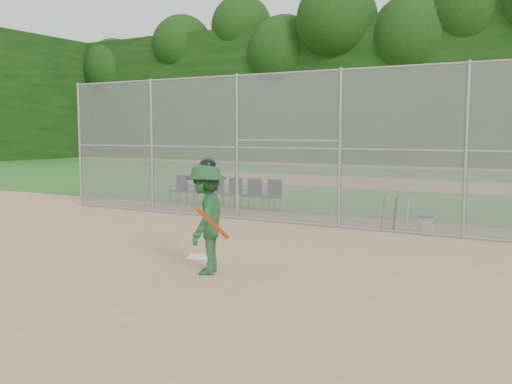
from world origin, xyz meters
The scene contains 15 objects.
ground centered at (0.00, 0.00, 0.00)m, with size 100.00×100.00×0.00m, color tan.
grass_strip centered at (0.00, 18.00, 0.01)m, with size 100.00×100.00×0.00m, color #276C20.
dirt_patch_far centered at (0.00, 18.00, 0.01)m, with size 24.00×24.00×0.00m, color tan.
backstop_fence centered at (0.00, 5.00, 2.07)m, with size 16.09×0.09×4.00m.
treeline centered at (0.00, 20.00, 5.50)m, with size 81.00×60.00×11.00m.
home_plate centered at (-0.16, 0.49, 0.01)m, with size 0.40×0.40×0.02m, color white.
batter_at_plate centered at (0.68, -0.46, 0.96)m, with size 1.09×1.44×1.98m.
water_cooler centered at (3.11, 5.21, 0.23)m, with size 0.36×0.36×0.46m.
spare_bats centered at (2.33, 5.35, 0.42)m, with size 0.66×0.33×0.84m.
chair_0 centered at (-5.51, 6.95, 0.48)m, with size 0.54×0.52×0.96m, color #0F113A, non-canonical shape.
chair_1 centered at (-4.80, 6.95, 0.48)m, with size 0.54×0.52×0.96m, color #0F113A, non-canonical shape.
chair_2 centered at (-4.09, 6.95, 0.48)m, with size 0.54×0.52×0.96m, color #0F113A, non-canonical shape.
chair_3 centered at (-3.38, 6.95, 0.48)m, with size 0.54×0.52×0.96m, color #0F113A, non-canonical shape.
chair_4 centered at (-2.67, 6.95, 0.48)m, with size 0.54×0.52×0.96m, color #0F113A, non-canonical shape.
chair_5 centered at (-1.96, 6.95, 0.48)m, with size 0.54×0.52×0.96m, color #0F113A, non-canonical shape.
Camera 1 is at (6.14, -8.44, 2.42)m, focal length 40.00 mm.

